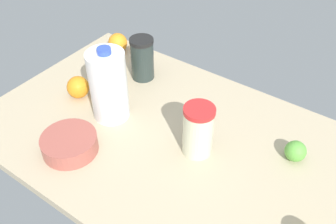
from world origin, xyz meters
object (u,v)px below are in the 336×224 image
Objects in this scene: tumbler_cup at (197,131)px; orange_beside_bowl at (78,87)px; mixing_bowl at (70,144)px; lime_far_back at (295,151)px; milk_jug at (108,86)px; orange_near_front at (118,43)px; lemon_loose at (107,79)px; shaker_bottle at (142,58)px.

tumbler_cup reaches higher than orange_beside_bowl.
lime_far_back reaches higher than mixing_bowl.
milk_jug is 59.98cm from lime_far_back.
mixing_bowl is at bearing -87.56° from milk_jug.
orange_beside_bowl is 1.24× the size of lime_far_back.
milk_jug is 3.28× the size of orange_beside_bowl.
orange_near_front is at bearing 128.05° from milk_jug.
milk_jug is 18.22cm from lemon_loose.
mixing_bowl is 2.68× the size of lime_far_back.
mixing_bowl is at bearing -82.28° from shaker_bottle.
orange_near_front is (-19.81, 8.53, -4.22)cm from shaker_bottle.
orange_near_front is (-13.10, 20.75, 0.68)cm from lemon_loose.
tumbler_cup is 32.25cm from milk_jug.
milk_jug is at bearing -164.15° from lime_far_back.
lemon_loose is (4.47, 10.13, -0.67)cm from orange_beside_bowl.
mixing_bowl is 32.88cm from lemon_loose.
mixing_bowl is 21.67cm from milk_jug.
orange_beside_bowl is 74.80cm from lime_far_back.
orange_near_front is at bearing 122.28° from lemon_loose.
mixing_bowl is at bearing -67.68° from lemon_loose.
lemon_loose is (-11.65, 10.89, -8.81)cm from milk_jug.
lime_far_back is 83.26cm from orange_near_front.
lime_far_back is at bearing 15.85° from milk_jug.
tumbler_cup is at bearing 1.44° from orange_beside_bowl.
tumbler_cup reaches higher than orange_near_front.
orange_near_front is (-25.59, 51.15, 1.24)cm from mixing_bowl.
milk_jug reaches higher than tumbler_cup.
lemon_loose is 24.55cm from orange_near_front.
milk_jug reaches higher than orange_beside_bowl.
mixing_bowl is at bearing -147.57° from lime_far_back.
milk_jug is 3.97× the size of lemon_loose.
lime_far_back is at bearing -10.68° from orange_near_front.
milk_jug is at bearing -51.95° from orange_near_front.
lemon_loose is at bearing -175.58° from lime_far_back.
shaker_bottle is at bearing 63.43° from orange_beside_bowl.
shaker_bottle is at bearing 97.72° from mixing_bowl.
milk_jug reaches higher than lemon_loose.
shaker_bottle is 0.63× the size of milk_jug.
lime_far_back is at bearing 11.92° from orange_beside_bowl.
lemon_loose is at bearing 168.44° from tumbler_cup.
shaker_bottle is 62.59cm from lime_far_back.
milk_jug is 3.28× the size of orange_near_front.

